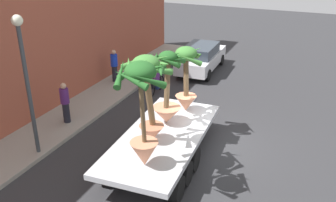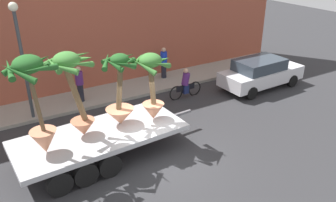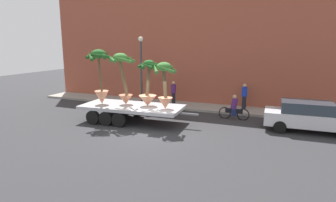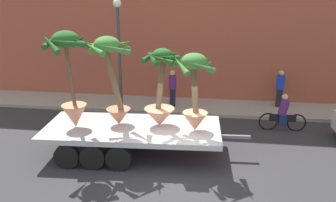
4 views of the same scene
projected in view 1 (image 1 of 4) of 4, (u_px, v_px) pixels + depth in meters
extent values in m
plane|color=#2D2D30|center=(209.00, 143.00, 13.89)|extent=(60.00, 60.00, 0.00)
cube|color=gray|center=(75.00, 114.00, 16.08)|extent=(24.00, 2.20, 0.15)
cube|color=#9E4C38|center=(31.00, 18.00, 15.07)|extent=(24.00, 1.20, 8.23)
cube|color=#B7BABF|center=(163.00, 137.00, 12.54)|extent=(6.03, 2.87, 0.18)
cylinder|color=black|center=(106.00, 172.00, 11.50)|extent=(0.81, 0.26, 0.80)
cylinder|color=black|center=(178.00, 189.00, 10.74)|extent=(0.81, 0.26, 0.80)
cylinder|color=black|center=(118.00, 158.00, 12.20)|extent=(0.81, 0.26, 0.80)
cylinder|color=black|center=(186.00, 173.00, 11.44)|extent=(0.81, 0.26, 0.80)
cylinder|color=black|center=(129.00, 146.00, 12.91)|extent=(0.81, 0.26, 0.80)
cylinder|color=black|center=(194.00, 159.00, 12.15)|extent=(0.81, 0.26, 0.80)
cube|color=slate|center=(192.00, 102.00, 15.55)|extent=(1.00, 0.16, 0.10)
cone|color=tan|center=(144.00, 154.00, 10.66)|extent=(0.83, 0.83, 0.78)
cylinder|color=brown|center=(142.00, 108.00, 10.03)|extent=(0.28, 0.13, 2.17)
ellipsoid|color=#235B23|center=(140.00, 71.00, 9.56)|extent=(0.84, 0.84, 0.53)
cone|color=#235B23|center=(152.00, 69.00, 9.98)|extent=(0.39, 1.07, 0.57)
cone|color=#235B23|center=(133.00, 69.00, 9.98)|extent=(0.88, 0.75, 0.59)
cone|color=#235B23|center=(120.00, 74.00, 9.63)|extent=(1.06, 0.53, 0.60)
cone|color=#235B23|center=(131.00, 79.00, 9.18)|extent=(0.23, 1.00, 0.48)
cone|color=#235B23|center=(148.00, 81.00, 9.18)|extent=(0.89, 0.78, 0.61)
cone|color=#235B23|center=(161.00, 72.00, 9.58)|extent=(1.08, 0.65, 0.38)
cone|color=#C17251|center=(152.00, 133.00, 12.02)|extent=(0.82, 0.82, 0.56)
cylinder|color=brown|center=(149.00, 96.00, 11.35)|extent=(0.66, 0.20, 2.17)
ellipsoid|color=#428438|center=(146.00, 64.00, 10.79)|extent=(0.83, 0.83, 0.52)
cone|color=#428438|center=(153.00, 60.00, 11.34)|extent=(0.31, 1.21, 0.56)
cone|color=#428438|center=(138.00, 60.00, 11.27)|extent=(1.02, 0.87, 0.50)
cone|color=#428438|center=(129.00, 65.00, 10.76)|extent=(0.99, 0.68, 0.38)
cone|color=#428438|center=(141.00, 70.00, 10.43)|extent=(0.34, 0.91, 0.42)
cone|color=#428438|center=(155.00, 71.00, 10.38)|extent=(1.03, 0.82, 0.46)
cone|color=#428438|center=(164.00, 64.00, 10.95)|extent=(1.00, 0.85, 0.53)
cone|color=tan|center=(186.00, 103.00, 14.13)|extent=(0.81, 0.81, 0.62)
cylinder|color=brown|center=(186.00, 75.00, 13.63)|extent=(0.32, 0.19, 1.70)
ellipsoid|color=#428438|center=(186.00, 53.00, 13.26)|extent=(0.80, 0.80, 0.50)
cone|color=#428438|center=(190.00, 52.00, 13.72)|extent=(0.28, 0.98, 0.58)
cone|color=#428438|center=(177.00, 53.00, 13.51)|extent=(0.86, 0.40, 0.40)
cone|color=#428438|center=(174.00, 56.00, 13.13)|extent=(0.85, 0.81, 0.37)
cone|color=#428438|center=(189.00, 59.00, 12.87)|extent=(0.70, 0.89, 0.56)
cone|color=#428438|center=(199.00, 55.00, 13.33)|extent=(0.94, 0.64, 0.53)
cone|color=tan|center=(167.00, 115.00, 13.21)|extent=(1.02, 1.02, 0.61)
cylinder|color=brown|center=(167.00, 83.00, 12.77)|extent=(0.38, 0.19, 1.84)
ellipsoid|color=#235B23|center=(168.00, 57.00, 12.45)|extent=(0.64, 0.64, 0.40)
cone|color=#235B23|center=(171.00, 56.00, 12.80)|extent=(0.31, 0.76, 0.47)
cone|color=#235B23|center=(162.00, 55.00, 12.79)|extent=(0.82, 0.65, 0.42)
cone|color=#235B23|center=(156.00, 57.00, 12.49)|extent=(0.85, 0.46, 0.34)
cone|color=#235B23|center=(157.00, 61.00, 12.24)|extent=(0.66, 0.89, 0.48)
cone|color=#235B23|center=(170.00, 62.00, 12.15)|extent=(0.58, 0.74, 0.47)
cone|color=#235B23|center=(179.00, 60.00, 12.31)|extent=(0.84, 0.23, 0.45)
cone|color=#235B23|center=(178.00, 57.00, 12.59)|extent=(0.68, 0.68, 0.34)
torus|color=black|center=(161.00, 83.00, 18.79)|extent=(0.74, 0.07, 0.74)
torus|color=black|center=(152.00, 90.00, 17.86)|extent=(0.74, 0.07, 0.74)
cube|color=black|center=(156.00, 83.00, 18.25)|extent=(1.04, 0.08, 0.28)
cylinder|color=#51236B|center=(156.00, 74.00, 18.07)|extent=(0.45, 0.35, 0.65)
sphere|color=tan|center=(156.00, 66.00, 17.90)|extent=(0.24, 0.24, 0.24)
cube|color=navy|center=(156.00, 84.00, 18.28)|extent=(0.28, 0.24, 0.44)
cube|color=silver|center=(201.00, 60.00, 21.28)|extent=(4.62, 1.92, 0.70)
cube|color=#2D3842|center=(201.00, 50.00, 20.83)|extent=(2.56, 1.68, 0.56)
cylinder|color=black|center=(195.00, 57.00, 22.96)|extent=(0.65, 0.22, 0.64)
cylinder|color=black|center=(221.00, 60.00, 22.40)|extent=(0.65, 0.22, 0.64)
cylinder|color=black|center=(179.00, 71.00, 20.44)|extent=(0.65, 0.22, 0.64)
cylinder|color=black|center=(208.00, 75.00, 19.88)|extent=(0.65, 0.22, 0.64)
cylinder|color=black|center=(115.00, 74.00, 19.36)|extent=(0.28, 0.28, 0.85)
cylinder|color=#1938C6|center=(114.00, 60.00, 19.07)|extent=(0.36, 0.36, 0.62)
sphere|color=tan|center=(113.00, 52.00, 18.89)|extent=(0.24, 0.24, 0.24)
cylinder|color=black|center=(66.00, 113.00, 15.03)|extent=(0.28, 0.28, 0.85)
cylinder|color=#51236B|center=(64.00, 96.00, 14.73)|extent=(0.36, 0.36, 0.62)
sphere|color=tan|center=(63.00, 86.00, 14.55)|extent=(0.24, 0.24, 0.24)
cylinder|color=#383D42|center=(29.00, 93.00, 12.17)|extent=(0.14, 0.14, 4.50)
sphere|color=#EAEACC|center=(17.00, 20.00, 11.20)|extent=(0.36, 0.36, 0.36)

